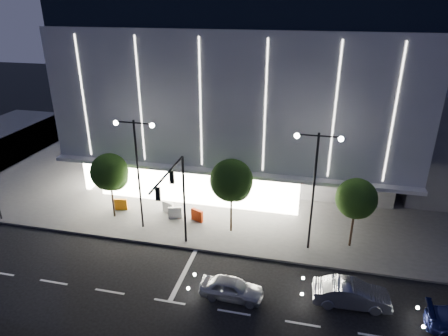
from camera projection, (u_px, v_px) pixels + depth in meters
ground at (149, 281)px, 26.08m from camera, size 160.00×160.00×0.00m
sidewalk_museum at (270, 156)px, 46.50m from camera, size 70.00×40.00×0.15m
museum at (253, 78)px, 41.77m from camera, size 30.00×25.80×18.00m
traffic_mast at (177, 192)px, 26.88m from camera, size 0.33×5.89×7.07m
street_lamp_west at (137, 159)px, 29.72m from camera, size 3.16×0.36×9.00m
street_lamp_east at (315, 176)px, 27.03m from camera, size 3.16×0.36×9.00m
tree_left at (110, 174)px, 32.01m from camera, size 3.02×3.02×5.72m
tree_mid at (232, 183)px, 29.82m from camera, size 3.25×3.25×6.15m
tree_right at (356, 201)px, 28.13m from camera, size 2.91×2.91×5.51m
car_lead at (232, 288)px, 24.44m from camera, size 3.99×1.70×1.34m
car_second at (351, 294)px, 23.85m from camera, size 4.64×1.82×1.51m
barrier_a at (121, 204)px, 34.39m from camera, size 1.13×0.46×1.00m
barrier_b at (168, 207)px, 33.87m from camera, size 1.12×0.62×1.00m
barrier_c at (197, 215)px, 32.67m from camera, size 1.11×0.67×1.00m
barrier_d at (175, 213)px, 33.06m from camera, size 1.12×0.59×1.00m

